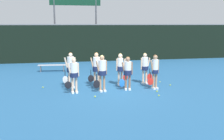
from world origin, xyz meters
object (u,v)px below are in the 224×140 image
at_px(player_0, 74,73).
at_px(tennis_ball_4, 159,95).
at_px(tennis_ball_3, 95,97).
at_px(tennis_ball_6, 157,91).
at_px(player_2, 128,70).
at_px(bench_courtside, 52,66).
at_px(player_4, 71,67).
at_px(tennis_ball_1, 43,87).
at_px(player_6, 120,67).
at_px(player_7, 145,66).
at_px(tennis_ball_5, 170,85).
at_px(tennis_ball_2, 99,84).
at_px(player_5, 96,66).
at_px(tennis_ball_0, 68,85).
at_px(tennis_ball_7, 160,82).
at_px(scoreboard, 75,3).
at_px(player_3, 155,69).
at_px(player_1, 102,70).

bearing_deg(player_0, tennis_ball_4, -24.89).
distance_m(tennis_ball_3, tennis_ball_6, 3.04).
bearing_deg(player_2, bench_courtside, 132.40).
distance_m(player_4, tennis_ball_1, 1.77).
relative_size(player_6, tennis_ball_1, 25.54).
relative_size(player_7, tennis_ball_1, 25.21).
bearing_deg(tennis_ball_5, tennis_ball_2, 163.78).
height_order(player_4, player_5, player_4).
height_order(tennis_ball_0, tennis_ball_7, same).
distance_m(player_4, player_5, 1.30).
height_order(player_0, tennis_ball_6, player_0).
bearing_deg(tennis_ball_7, tennis_ball_1, -179.38).
bearing_deg(player_4, player_0, -87.25).
relative_size(bench_courtside, tennis_ball_1, 28.58).
relative_size(scoreboard, tennis_ball_7, 94.88).
xyz_separation_m(player_2, tennis_ball_4, (1.09, -1.39, -0.93)).
relative_size(player_2, player_6, 0.97).
distance_m(player_3, tennis_ball_0, 4.57).
bearing_deg(player_3, tennis_ball_7, 47.10).
height_order(tennis_ball_1, tennis_ball_4, same).
bearing_deg(player_0, player_1, -4.86).
xyz_separation_m(player_2, tennis_ball_0, (-2.85, 1.42, -0.93)).
xyz_separation_m(player_6, tennis_ball_1, (-3.97, 0.22, -0.97)).
relative_size(tennis_ball_3, tennis_ball_5, 1.09).
xyz_separation_m(tennis_ball_2, tennis_ball_4, (2.31, -2.87, -0.00)).
xyz_separation_m(player_7, tennis_ball_2, (-2.45, 0.40, -0.95)).
xyz_separation_m(player_7, tennis_ball_1, (-5.34, 0.11, -0.95)).
relative_size(scoreboard, player_7, 3.73).
relative_size(tennis_ball_1, tennis_ball_4, 1.00).
relative_size(tennis_ball_5, tennis_ball_6, 0.94).
relative_size(player_7, tennis_ball_7, 25.44).
xyz_separation_m(player_4, tennis_ball_7, (4.88, 0.31, -1.04)).
height_order(tennis_ball_2, tennis_ball_6, tennis_ball_6).
relative_size(player_7, tennis_ball_0, 25.14).
bearing_deg(tennis_ball_7, player_2, -150.04).
bearing_deg(player_5, bench_courtside, 121.37).
height_order(player_0, tennis_ball_2, player_0).
relative_size(bench_courtside, player_0, 1.14).
relative_size(player_1, tennis_ball_0, 26.45).
height_order(player_2, player_6, player_6).
bearing_deg(tennis_ball_4, player_7, 86.63).
relative_size(player_5, tennis_ball_1, 26.73).
bearing_deg(player_0, tennis_ball_6, -13.97).
height_order(player_1, player_4, player_4).
bearing_deg(player_1, tennis_ball_0, 124.10).
distance_m(tennis_ball_5, tennis_ball_7, 0.87).
distance_m(player_3, tennis_ball_2, 3.17).
distance_m(tennis_ball_0, tennis_ball_1, 1.28).
bearing_deg(tennis_ball_4, tennis_ball_7, 67.60).
relative_size(scoreboard, player_0, 3.74).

